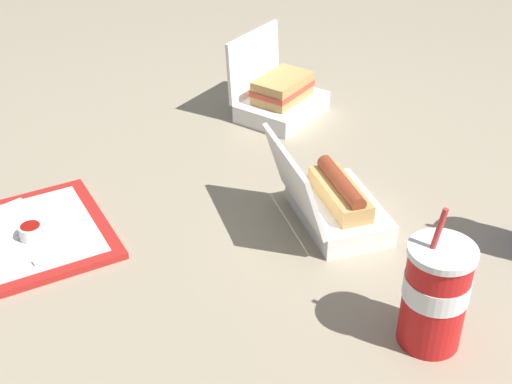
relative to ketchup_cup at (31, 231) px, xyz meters
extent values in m
plane|color=gray|center=(-0.32, 0.11, -0.03)|extent=(3.20, 3.20, 0.00)
cylinder|color=white|center=(0.00, 0.00, 0.00)|extent=(0.04, 0.04, 0.02)
cylinder|color=#9E140F|center=(0.00, 0.00, 0.01)|extent=(0.03, 0.03, 0.01)
cube|color=white|center=(0.03, -0.07, -0.01)|extent=(0.12, 0.12, 0.00)
cube|color=white|center=(-0.04, 0.07, -0.01)|extent=(0.11, 0.02, 0.00)
cube|color=white|center=(-0.48, 0.20, -0.01)|extent=(0.17, 0.22, 0.04)
cube|color=white|center=(-0.40, 0.18, 0.07)|extent=(0.09, 0.20, 0.12)
cube|color=tan|center=(-0.48, 0.20, 0.03)|extent=(0.09, 0.16, 0.03)
cylinder|color=brown|center=(-0.48, 0.20, 0.05)|extent=(0.06, 0.15, 0.03)
cylinder|color=yellow|center=(-0.48, 0.20, 0.06)|extent=(0.03, 0.13, 0.01)
cube|color=white|center=(-0.61, -0.20, -0.01)|extent=(0.23, 0.20, 0.04)
cube|color=white|center=(-0.58, -0.27, 0.08)|extent=(0.18, 0.09, 0.14)
cube|color=tan|center=(-0.61, -0.20, 0.02)|extent=(0.15, 0.13, 0.02)
cube|color=#D64C38|center=(-0.61, -0.20, 0.04)|extent=(0.16, 0.13, 0.01)
cube|color=tan|center=(-0.61, -0.20, 0.06)|extent=(0.15, 0.13, 0.02)
cylinder|color=red|center=(-0.42, 0.50, 0.05)|extent=(0.09, 0.09, 0.15)
cylinder|color=white|center=(-0.42, 0.50, 0.07)|extent=(0.09, 0.09, 0.03)
cylinder|color=white|center=(-0.42, 0.50, 0.13)|extent=(0.09, 0.09, 0.01)
cylinder|color=red|center=(-0.41, 0.50, 0.16)|extent=(0.02, 0.01, 0.06)
camera|label=1|loc=(0.16, 1.01, 0.69)|focal=50.00mm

